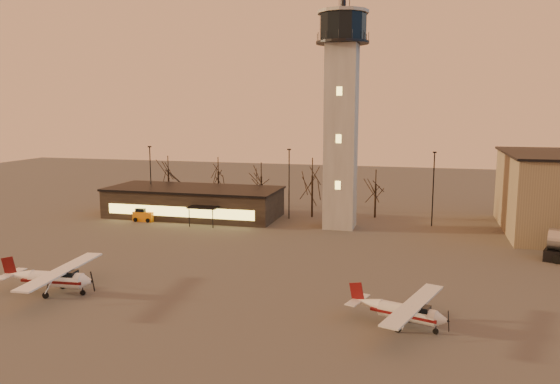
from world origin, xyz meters
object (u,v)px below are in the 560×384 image
at_px(terminal, 194,202).
at_px(service_cart, 144,216).
at_px(cessna_rear, 58,282).
at_px(control_tower, 341,105).
at_px(cessna_front, 409,316).

bearing_deg(terminal, service_cart, -137.72).
height_order(terminal, cessna_rear, terminal).
bearing_deg(control_tower, cessna_rear, -120.64).
xyz_separation_m(terminal, cessna_rear, (2.65, -34.64, -1.09)).
xyz_separation_m(cessna_front, service_cart, (-37.55, 29.54, -0.24)).
relative_size(cessna_front, service_cart, 3.36).
bearing_deg(cessna_rear, service_cart, 100.40).
distance_m(control_tower, cessna_front, 37.37).
relative_size(cessna_rear, service_cart, 3.82).
xyz_separation_m(cessna_front, cessna_rear, (-29.42, -0.13, 0.11)).
relative_size(control_tower, cessna_rear, 2.87).
height_order(cessna_front, service_cart, cessna_front).
height_order(control_tower, service_cart, control_tower).
distance_m(terminal, cessna_front, 47.13).
xyz_separation_m(control_tower, terminal, (-21.99, 1.98, -14.17)).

